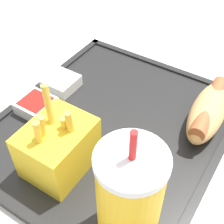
{
  "coord_description": "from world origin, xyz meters",
  "views": [
    {
      "loc": [
        0.31,
        0.16,
        1.13
      ],
      "look_at": [
        0.03,
        -0.02,
        0.8
      ],
      "focal_mm": 50.0,
      "sensor_mm": 36.0,
      "label": 1
    }
  ],
  "objects_px": {
    "fries_carton": "(58,147)",
    "sauce_cup_ketchup": "(36,105)",
    "sauce_cup_mayo": "(62,81)",
    "hot_dog_far": "(209,111)",
    "soda_cup": "(129,196)"
  },
  "relations": [
    {
      "from": "fries_carton",
      "to": "sauce_cup_mayo",
      "type": "relative_size",
      "value": 2.38
    },
    {
      "from": "hot_dog_far",
      "to": "sauce_cup_mayo",
      "type": "relative_size",
      "value": 2.73
    },
    {
      "from": "sauce_cup_ketchup",
      "to": "fries_carton",
      "type": "bearing_deg",
      "value": 58.32
    },
    {
      "from": "soda_cup",
      "to": "hot_dog_far",
      "type": "relative_size",
      "value": 1.16
    },
    {
      "from": "fries_carton",
      "to": "sauce_cup_ketchup",
      "type": "height_order",
      "value": "fries_carton"
    },
    {
      "from": "sauce_cup_mayo",
      "to": "sauce_cup_ketchup",
      "type": "bearing_deg",
      "value": 2.8
    },
    {
      "from": "hot_dog_far",
      "to": "sauce_cup_mayo",
      "type": "xyz_separation_m",
      "value": [
        0.05,
        -0.25,
        -0.02
      ]
    },
    {
      "from": "soda_cup",
      "to": "sauce_cup_mayo",
      "type": "xyz_separation_m",
      "value": [
        -0.16,
        -0.23,
        -0.06
      ]
    },
    {
      "from": "hot_dog_far",
      "to": "sauce_cup_ketchup",
      "type": "height_order",
      "value": "hot_dog_far"
    },
    {
      "from": "soda_cup",
      "to": "sauce_cup_mayo",
      "type": "relative_size",
      "value": 3.15
    },
    {
      "from": "soda_cup",
      "to": "hot_dog_far",
      "type": "xyz_separation_m",
      "value": [
        -0.22,
        0.02,
        -0.04
      ]
    },
    {
      "from": "sauce_cup_mayo",
      "to": "hot_dog_far",
      "type": "bearing_deg",
      "value": 101.87
    },
    {
      "from": "fries_carton",
      "to": "sauce_cup_ketchup",
      "type": "distance_m",
      "value": 0.12
    },
    {
      "from": "soda_cup",
      "to": "sauce_cup_ketchup",
      "type": "relative_size",
      "value": 3.15
    },
    {
      "from": "soda_cup",
      "to": "fries_carton",
      "type": "distance_m",
      "value": 0.13
    }
  ]
}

